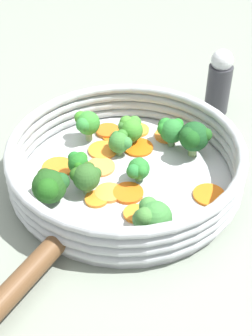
# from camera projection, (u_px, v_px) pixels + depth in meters

# --- Properties ---
(ground_plane) EXTENTS (4.00, 4.00, 0.00)m
(ground_plane) POSITION_uv_depth(u_px,v_px,m) (126.00, 182.00, 0.70)
(ground_plane) COLOR gray
(skillet) EXTENTS (0.32, 0.32, 0.01)m
(skillet) POSITION_uv_depth(u_px,v_px,m) (126.00, 179.00, 0.69)
(skillet) COLOR #B2B5B7
(skillet) RESTS_ON ground_plane
(skillet_rim_wall) EXTENTS (0.34, 0.34, 0.06)m
(skillet_rim_wall) POSITION_uv_depth(u_px,v_px,m) (126.00, 160.00, 0.67)
(skillet_rim_wall) COLOR #AEB2B6
(skillet_rim_wall) RESTS_ON skillet
(skillet_handle) EXTENTS (0.04, 0.19, 0.03)m
(skillet_handle) POSITION_uv_depth(u_px,v_px,m) (6.00, 297.00, 0.51)
(skillet_handle) COLOR brown
(skillet_handle) RESTS_ON skillet
(skillet_rivet_left) EXTENTS (0.01, 0.01, 0.01)m
(skillet_rivet_left) POSITION_uv_depth(u_px,v_px,m) (46.00, 233.00, 0.60)
(skillet_rivet_left) COLOR #ADB4BA
(skillet_rivet_left) RESTS_ON skillet
(skillet_rivet_right) EXTENTS (0.01, 0.01, 0.01)m
(skillet_rivet_right) POSITION_uv_depth(u_px,v_px,m) (81.00, 250.00, 0.57)
(skillet_rivet_right) COLOR #B3B4B7
(skillet_rivet_right) RESTS_ON skillet
(carrot_slice_0) EXTENTS (0.05, 0.05, 0.01)m
(carrot_slice_0) POSITION_uv_depth(u_px,v_px,m) (123.00, 137.00, 0.76)
(carrot_slice_0) COLOR orange
(carrot_slice_0) RESTS_ON skillet
(carrot_slice_1) EXTENTS (0.05, 0.05, 0.00)m
(carrot_slice_1) POSITION_uv_depth(u_px,v_px,m) (128.00, 193.00, 0.66)
(carrot_slice_1) COLOR orange
(carrot_slice_1) RESTS_ON skillet
(carrot_slice_2) EXTENTS (0.06, 0.06, 0.00)m
(carrot_slice_2) POSITION_uv_depth(u_px,v_px,m) (138.00, 147.00, 0.74)
(carrot_slice_2) COLOR orange
(carrot_slice_2) RESTS_ON skillet
(carrot_slice_3) EXTENTS (0.04, 0.04, 0.01)m
(carrot_slice_3) POSITION_uv_depth(u_px,v_px,m) (138.00, 130.00, 0.78)
(carrot_slice_3) COLOR orange
(carrot_slice_3) RESTS_ON skillet
(carrot_slice_4) EXTENTS (0.05, 0.05, 0.00)m
(carrot_slice_4) POSITION_uv_depth(u_px,v_px,m) (167.00, 135.00, 0.76)
(carrot_slice_4) COLOR orange
(carrot_slice_4) RESTS_ON skillet
(carrot_slice_5) EXTENTS (0.05, 0.05, 0.00)m
(carrot_slice_5) POSITION_uv_depth(u_px,v_px,m) (101.00, 166.00, 0.70)
(carrot_slice_5) COLOR #F28942
(carrot_slice_5) RESTS_ON skillet
(carrot_slice_6) EXTENTS (0.06, 0.06, 0.00)m
(carrot_slice_6) POSITION_uv_depth(u_px,v_px,m) (109.00, 193.00, 0.66)
(carrot_slice_6) COLOR orange
(carrot_slice_6) RESTS_ON skillet
(carrot_slice_7) EXTENTS (0.06, 0.06, 0.00)m
(carrot_slice_7) POSITION_uv_depth(u_px,v_px,m) (209.00, 195.00, 0.66)
(carrot_slice_7) COLOR orange
(carrot_slice_7) RESTS_ON skillet
(carrot_slice_8) EXTENTS (0.04, 0.04, 0.01)m
(carrot_slice_8) POSITION_uv_depth(u_px,v_px,m) (135.00, 214.00, 0.63)
(carrot_slice_8) COLOR orange
(carrot_slice_8) RESTS_ON skillet
(carrot_slice_9) EXTENTS (0.05, 0.05, 0.00)m
(carrot_slice_9) POSITION_uv_depth(u_px,v_px,m) (97.00, 199.00, 0.65)
(carrot_slice_9) COLOR orange
(carrot_slice_9) RESTS_ON skillet
(carrot_slice_10) EXTENTS (0.06, 0.06, 0.00)m
(carrot_slice_10) POSITION_uv_depth(u_px,v_px,m) (103.00, 150.00, 0.73)
(carrot_slice_10) COLOR orange
(carrot_slice_10) RESTS_ON skillet
(carrot_slice_11) EXTENTS (0.07, 0.07, 0.00)m
(carrot_slice_11) POSITION_uv_depth(u_px,v_px,m) (58.00, 167.00, 0.70)
(carrot_slice_11) COLOR orange
(carrot_slice_11) RESTS_ON skillet
(carrot_slice_12) EXTENTS (0.06, 0.06, 0.00)m
(carrot_slice_12) POSITION_uv_depth(u_px,v_px,m) (115.00, 136.00, 0.77)
(carrot_slice_12) COLOR orange
(carrot_slice_12) RESTS_ON skillet
(carrot_slice_13) EXTENTS (0.04, 0.04, 0.01)m
(carrot_slice_13) POSITION_uv_depth(u_px,v_px,m) (108.00, 131.00, 0.77)
(carrot_slice_13) COLOR orange
(carrot_slice_13) RESTS_ON skillet
(broccoli_floret_0) EXTENTS (0.05, 0.05, 0.06)m
(broccoli_floret_0) POSITION_uv_depth(u_px,v_px,m) (194.00, 137.00, 0.70)
(broccoli_floret_0) COLOR #8BAC69
(broccoli_floret_0) RESTS_ON skillet
(broccoli_floret_1) EXTENTS (0.05, 0.05, 0.05)m
(broccoli_floret_1) POSITION_uv_depth(u_px,v_px,m) (151.00, 217.00, 0.59)
(broccoli_floret_1) COLOR #5E9142
(broccoli_floret_1) RESTS_ON skillet
(broccoli_floret_2) EXTENTS (0.05, 0.05, 0.05)m
(broccoli_floret_2) POSITION_uv_depth(u_px,v_px,m) (50.00, 186.00, 0.63)
(broccoli_floret_2) COLOR #749854
(broccoli_floret_2) RESTS_ON skillet
(broccoli_floret_3) EXTENTS (0.04, 0.04, 0.05)m
(broccoli_floret_3) POSITION_uv_depth(u_px,v_px,m) (87.00, 123.00, 0.74)
(broccoli_floret_3) COLOR #8CA46A
(broccoli_floret_3) RESTS_ON skillet
(broccoli_floret_4) EXTENTS (0.03, 0.04, 0.04)m
(broccoli_floret_4) POSITION_uv_depth(u_px,v_px,m) (138.00, 170.00, 0.67)
(broccoli_floret_4) COLOR #75A65B
(broccoli_floret_4) RESTS_ON skillet
(broccoli_floret_5) EXTENTS (0.04, 0.04, 0.05)m
(broccoli_floret_5) POSITION_uv_depth(u_px,v_px,m) (170.00, 130.00, 0.73)
(broccoli_floret_5) COLOR #7DA56F
(broccoli_floret_5) RESTS_ON skillet
(broccoli_floret_6) EXTENTS (0.04, 0.04, 0.05)m
(broccoli_floret_6) POSITION_uv_depth(u_px,v_px,m) (86.00, 176.00, 0.64)
(broccoli_floret_6) COLOR #739B5D
(broccoli_floret_6) RESTS_ON skillet
(broccoli_floret_7) EXTENTS (0.04, 0.04, 0.04)m
(broccoli_floret_7) POSITION_uv_depth(u_px,v_px,m) (120.00, 141.00, 0.72)
(broccoli_floret_7) COLOR #7A9F59
(broccoli_floret_7) RESTS_ON skillet
(broccoli_floret_8) EXTENTS (0.03, 0.04, 0.04)m
(broccoli_floret_8) POSITION_uv_depth(u_px,v_px,m) (78.00, 163.00, 0.67)
(broccoli_floret_8) COLOR #6C8C50
(broccoli_floret_8) RESTS_ON skillet
(broccoli_floret_9) EXTENTS (0.04, 0.04, 0.04)m
(broccoli_floret_9) POSITION_uv_depth(u_px,v_px,m) (131.00, 128.00, 0.74)
(broccoli_floret_9) COLOR #7CA56F
(broccoli_floret_9) RESTS_ON skillet
(salt_shaker) EXTENTS (0.04, 0.04, 0.12)m
(salt_shaker) POSITION_uv_depth(u_px,v_px,m) (219.00, 82.00, 0.81)
(salt_shaker) COLOR #333338
(salt_shaker) RESTS_ON ground_plane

